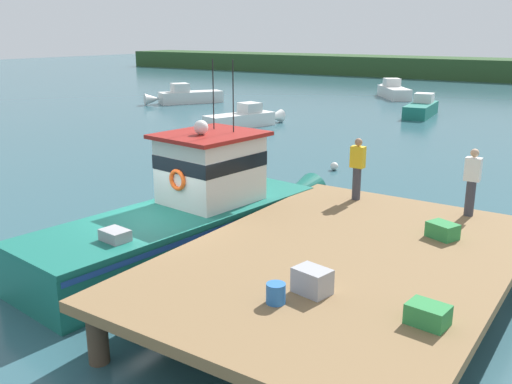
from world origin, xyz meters
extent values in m
plane|color=#2D5660|center=(0.00, 0.00, 0.00)|extent=(200.00, 200.00, 0.00)
cylinder|color=#4C3D2D|center=(2.20, -4.10, 0.50)|extent=(0.36, 0.36, 1.00)
cylinder|color=#4C3D2D|center=(2.20, 4.10, 0.50)|extent=(0.36, 0.36, 1.00)
cube|color=olive|center=(4.80, 0.00, 1.10)|extent=(6.00, 9.00, 0.20)
cube|color=#196B5B|center=(0.20, 0.19, 0.55)|extent=(3.42, 8.24, 1.10)
cone|color=#196B5B|center=(0.78, 5.06, 0.55)|extent=(1.30, 1.92, 1.10)
cube|color=#234C9E|center=(0.20, 0.19, 1.00)|extent=(3.42, 8.08, 0.12)
cube|color=#196B5B|center=(0.20, 0.19, 1.16)|extent=(3.46, 8.24, 0.12)
cube|color=silver|center=(0.34, 1.38, 2.00)|extent=(2.15, 2.41, 1.80)
cube|color=black|center=(0.34, 1.38, 2.31)|extent=(2.17, 2.43, 0.36)
cube|color=maroon|center=(0.34, 1.38, 2.95)|extent=(2.42, 2.73, 0.10)
sphere|color=white|center=(0.31, 1.09, 3.18)|extent=(0.36, 0.36, 0.36)
cylinder|color=black|center=(0.05, 1.92, 3.90)|extent=(0.03, 0.03, 1.80)
cylinder|color=black|center=(0.75, 1.84, 3.90)|extent=(0.03, 0.03, 1.80)
cube|color=#939399|center=(0.49, -2.06, 1.28)|extent=(0.65, 0.51, 0.36)
torus|color=orange|center=(-0.53, -2.54, 1.16)|extent=(0.62, 0.62, 0.12)
torus|color=#EA5119|center=(0.21, 0.25, 2.00)|extent=(0.55, 0.16, 0.54)
cube|color=#2D8442|center=(7.06, -1.87, 1.36)|extent=(0.64, 0.50, 0.32)
cube|color=#9E9EA3|center=(5.10, -1.90, 1.42)|extent=(0.67, 0.55, 0.44)
cube|color=#2D8442|center=(6.14, 2.00, 1.37)|extent=(0.72, 0.63, 0.34)
cylinder|color=#2866B2|center=(4.79, -2.56, 1.37)|extent=(0.32, 0.32, 0.34)
cylinder|color=#383842|center=(3.38, 3.67, 1.63)|extent=(0.22, 0.22, 0.86)
cube|color=gold|center=(3.38, 3.67, 2.34)|extent=(0.36, 0.22, 0.56)
sphere|color=#9E7051|center=(3.38, 3.67, 2.73)|extent=(0.20, 0.20, 0.20)
cylinder|color=#383842|center=(6.20, 3.92, 1.63)|extent=(0.22, 0.22, 0.86)
cube|color=white|center=(6.20, 3.92, 2.34)|extent=(0.36, 0.22, 0.56)
sphere|color=tan|center=(6.20, 3.92, 2.73)|extent=(0.20, 0.20, 0.20)
cube|color=white|center=(-10.28, 17.49, 0.40)|extent=(2.64, 4.58, 0.79)
cone|color=white|center=(-9.46, 20.09, 0.40)|extent=(1.09, 1.28, 0.79)
cube|color=silver|center=(-10.05, 18.22, 1.09)|extent=(1.39, 1.38, 0.60)
cube|color=#196B5B|center=(-2.86, 27.92, 0.42)|extent=(2.00, 4.73, 0.83)
cone|color=#196B5B|center=(-3.20, 30.77, 0.42)|extent=(0.97, 1.24, 0.83)
cube|color=silver|center=(-2.95, 28.72, 1.15)|extent=(1.30, 1.28, 0.63)
cube|color=silver|center=(-20.40, 25.02, 0.45)|extent=(3.93, 5.03, 0.90)
cone|color=silver|center=(-22.02, 22.40, 0.45)|extent=(1.41, 1.52, 0.90)
cube|color=silver|center=(-20.85, 24.29, 1.23)|extent=(1.72, 1.71, 0.67)
cube|color=silver|center=(-8.28, 37.30, 0.45)|extent=(4.27, 4.96, 0.91)
cone|color=silver|center=(-10.15, 39.80, 0.45)|extent=(1.48, 1.55, 0.91)
cube|color=silver|center=(-8.81, 38.00, 1.25)|extent=(1.77, 1.76, 0.68)
sphere|color=silver|center=(-0.75, 10.83, 0.16)|extent=(0.33, 0.33, 0.33)
camera|label=1|loc=(9.23, -9.73, 5.46)|focal=39.91mm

